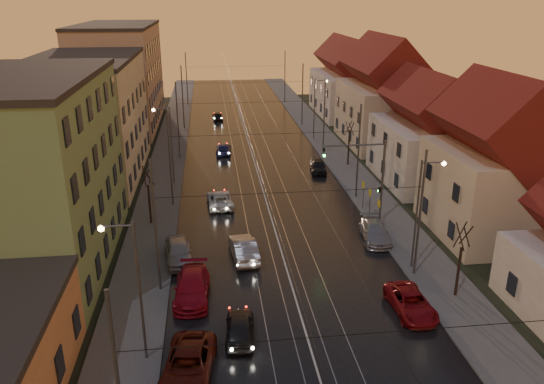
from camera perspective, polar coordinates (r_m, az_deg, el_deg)
name	(u,v)px	position (r m, az deg, el deg)	size (l,w,h in m)	color
ground	(317,371)	(28.85, 4.87, -18.66)	(160.00, 160.00, 0.00)	black
road	(252,154)	(64.65, -2.18, 4.14)	(16.00, 120.00, 0.04)	black
sidewalk_left	(169,156)	(64.64, -11.06, 3.81)	(4.00, 120.00, 0.15)	#4C4C4C
sidewalk_right	(332,151)	(66.16, 6.51, 4.45)	(4.00, 120.00, 0.15)	#4C4C4C
tram_rail_0	(234,154)	(64.51, -4.13, 4.09)	(0.06, 120.00, 0.03)	gray
tram_rail_1	(246,154)	(64.59, -2.86, 4.14)	(0.06, 120.00, 0.03)	gray
tram_rail_2	(258,153)	(64.71, -1.50, 4.19)	(0.06, 120.00, 0.03)	gray
tram_rail_3	(270,153)	(64.85, -0.23, 4.23)	(0.06, 120.00, 0.03)	gray
apartment_left_1	(27,177)	(39.73, -24.90, 1.43)	(10.00, 18.00, 13.00)	#6E945E
apartment_left_2	(88,120)	(58.52, -19.22, 7.32)	(10.00, 20.00, 12.00)	#B5A98C
apartment_left_3	(121,77)	(81.60, -15.97, 11.82)	(10.00, 24.00, 14.00)	tan
house_right_1	(496,169)	(44.75, 22.92, 2.29)	(8.67, 10.20, 10.80)	beige
house_right_2	(429,137)	(56.13, 16.50, 5.66)	(9.18, 12.24, 9.20)	beige
house_right_3	(383,99)	(69.58, 11.84, 9.79)	(9.18, 14.28, 11.50)	beige
house_right_4	(347,83)	(86.72, 8.07, 11.55)	(9.18, 16.32, 10.00)	beige
catenary_pole_l_1	(155,228)	(33.94, -12.43, -3.80)	(0.16, 0.16, 9.00)	#595B60
catenary_pole_r_1	(420,215)	(36.37, 15.62, -2.41)	(0.16, 0.16, 9.00)	#595B60
catenary_pole_l_2	(170,159)	(47.99, -10.93, 3.53)	(0.16, 0.16, 9.00)	#595B60
catenary_pole_r_2	(358,152)	(49.73, 9.28, 4.23)	(0.16, 0.16, 9.00)	#595B60
catenary_pole_l_3	(178,121)	(62.48, -10.11, 7.50)	(0.16, 0.16, 9.00)	#595B60
catenary_pole_r_3	(324,117)	(63.83, 5.64, 7.99)	(0.16, 0.16, 9.00)	#595B60
catenary_pole_l_4	(183,98)	(77.16, -9.59, 9.97)	(0.16, 0.16, 9.00)	#595B60
catenary_pole_r_4	(302,95)	(78.26, 3.29, 10.36)	(0.16, 0.16, 9.00)	#595B60
catenary_pole_l_5	(187,79)	(94.92, -9.17, 11.92)	(0.16, 0.16, 9.00)	#595B60
catenary_pole_r_5	(285,77)	(95.81, 1.39, 12.24)	(0.16, 0.16, 9.00)	#595B60
street_lamp_0	(132,279)	(27.61, -14.78, -9.03)	(1.75, 0.32, 8.00)	#595B60
street_lamp_1	(422,204)	(37.27, 15.84, -1.23)	(1.75, 0.32, 8.00)	#595B60
street_lamp_2	(168,138)	(53.69, -11.11, 5.75)	(1.75, 0.32, 8.00)	#595B60
street_lamp_3	(317,103)	(70.56, 4.84, 9.53)	(1.75, 0.32, 8.00)	#595B60
traffic_light_mast	(371,172)	(44.05, 10.62, 2.15)	(5.30, 0.32, 7.20)	#595B60
bare_tree_0	(149,197)	(45.00, -13.09, -0.49)	(1.09, 1.09, 5.11)	black
bare_tree_1	(460,262)	(35.38, 19.53, -7.13)	(1.09, 1.09, 5.11)	black
bare_tree_2	(349,144)	(60.02, 8.27, 5.09)	(1.09, 1.09, 5.11)	black
driving_car_0	(240,327)	(30.68, -3.48, -14.33)	(1.60, 3.98, 1.36)	black
driving_car_1	(244,248)	(38.95, -3.08, -6.08)	(1.67, 4.78, 1.57)	gray
driving_car_2	(220,200)	(48.49, -5.64, -0.82)	(2.18, 4.72, 1.31)	silver
driving_car_3	(223,149)	(64.71, -5.24, 4.63)	(1.74, 4.27, 1.24)	navy
driving_car_4	(218,116)	(82.92, -5.86, 8.13)	(1.46, 3.64, 1.24)	black
parked_left_1	(188,365)	(28.26, -9.01, -17.93)	(2.42, 5.26, 1.46)	#4D130D
parked_left_2	(192,287)	(34.49, -8.60, -10.10)	(2.14, 5.27, 1.53)	maroon
parked_left_3	(178,251)	(39.07, -10.05, -6.31)	(1.85, 4.59, 1.56)	#A8A7AD
parked_right_0	(411,303)	(33.88, 14.71, -11.44)	(2.13, 4.62, 1.29)	maroon
parked_right_1	(375,232)	(42.49, 11.02, -4.23)	(1.94, 4.77, 1.38)	#9E9FA4
parked_right_2	(318,166)	(57.85, 4.99, 2.78)	(1.61, 3.99, 1.36)	black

